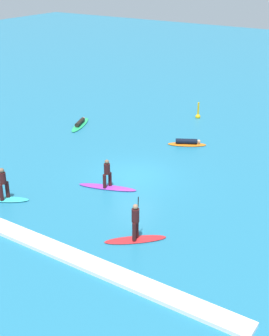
{
  "coord_description": "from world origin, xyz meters",
  "views": [
    {
      "loc": [
        13.39,
        -20.35,
        11.57
      ],
      "look_at": [
        0.0,
        0.0,
        0.5
      ],
      "focal_mm": 50.57,
      "sensor_mm": 36.0,
      "label": 1
    }
  ],
  "objects": [
    {
      "name": "surfer_on_purple_board",
      "position": [
        -0.39,
        -2.07,
        0.41
      ],
      "size": [
        3.24,
        1.61,
        1.67
      ],
      "rotation": [
        0.0,
        0.0,
        0.33
      ],
      "color": "purple",
      "rests_on": "ground_plane"
    },
    {
      "name": "surfer_on_green_board",
      "position": [
        -8.14,
        5.07,
        0.13
      ],
      "size": [
        1.79,
        3.28,
        0.42
      ],
      "rotation": [
        0.0,
        0.0,
        1.93
      ],
      "color": "#23B266",
      "rests_on": "ground_plane"
    },
    {
      "name": "marker_buoy",
      "position": [
        -1.66,
        11.43,
        0.23
      ],
      "size": [
        0.39,
        0.39,
        1.33
      ],
      "color": "yellow",
      "rests_on": "ground_plane"
    },
    {
      "name": "surfer_on_red_board",
      "position": [
        3.68,
        -5.51,
        0.55
      ],
      "size": [
        2.46,
        2.32,
        2.11
      ],
      "rotation": [
        0.0,
        0.0,
        0.74
      ],
      "color": "red",
      "rests_on": "ground_plane"
    },
    {
      "name": "ground_plane",
      "position": [
        0.0,
        0.0,
        0.0
      ],
      "size": [
        120.0,
        120.0,
        0.0
      ],
      "primitive_type": "plane",
      "color": "teal",
      "rests_on": "ground"
    },
    {
      "name": "wave_crest",
      "position": [
        0.0,
        -8.11,
        0.09
      ],
      "size": [
        20.2,
        0.9,
        0.18
      ],
      "primitive_type": "cube",
      "color": "white",
      "rests_on": "ground_plane"
    },
    {
      "name": "surfer_on_orange_board",
      "position": [
        0.27,
        5.93,
        0.16
      ],
      "size": [
        2.57,
        1.88,
        0.43
      ],
      "rotation": [
        0.0,
        0.0,
        0.5
      ],
      "color": "orange",
      "rests_on": "ground_plane"
    },
    {
      "name": "surfer_on_teal_board",
      "position": [
        -3.95,
        -6.09,
        0.5
      ],
      "size": [
        2.41,
        1.78,
        1.81
      ],
      "rotation": [
        0.0,
        0.0,
        3.68
      ],
      "color": "#33C6CC",
      "rests_on": "ground_plane"
    }
  ]
}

